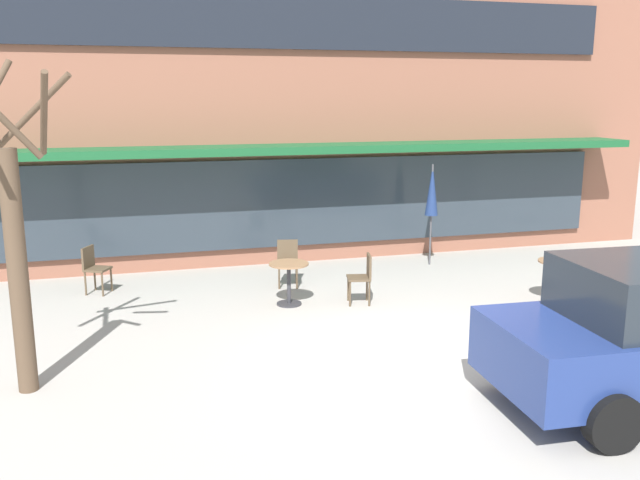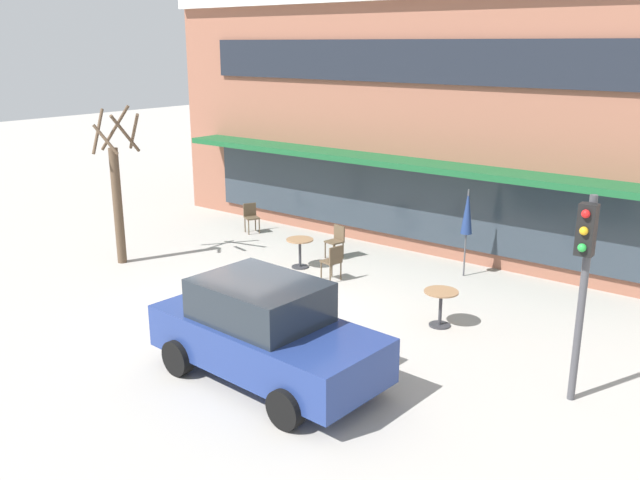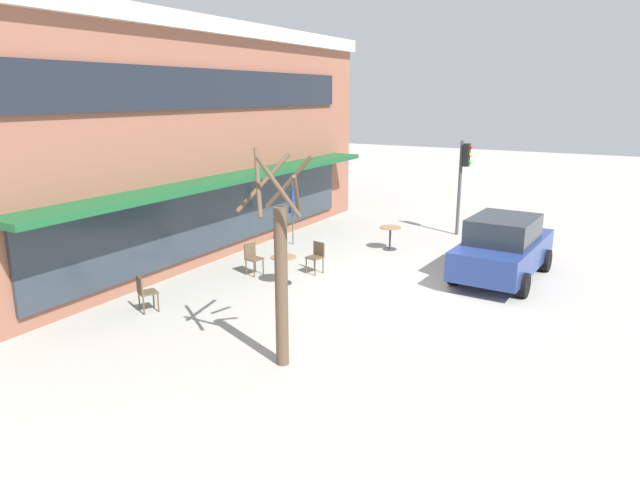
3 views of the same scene
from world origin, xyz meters
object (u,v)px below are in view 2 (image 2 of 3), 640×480
at_px(cafe_table_streetside, 300,248).
at_px(cafe_chair_2, 336,239).
at_px(cafe_chair_0, 333,260).
at_px(traffic_light_pole, 584,267).
at_px(street_tree, 118,193).
at_px(parked_sedan, 265,331).
at_px(cafe_table_near_wall, 441,302).
at_px(patio_umbrella_green_folded, 467,212).
at_px(cafe_chair_1, 251,216).

xyz_separation_m(cafe_table_streetside, cafe_chair_2, (0.26, 1.21, 0.01)).
bearing_deg(cafe_table_streetside, cafe_chair_0, -12.66).
distance_m(cafe_chair_0, traffic_light_pole, 7.10).
xyz_separation_m(cafe_table_streetside, street_tree, (-3.97, -2.55, 1.36)).
bearing_deg(traffic_light_pole, street_tree, 179.94).
distance_m(cafe_chair_0, parked_sedan, 5.18).
xyz_separation_m(cafe_table_near_wall, cafe_chair_2, (-4.40, 2.35, 0.01)).
height_order(patio_umbrella_green_folded, parked_sedan, patio_umbrella_green_folded).
height_order(patio_umbrella_green_folded, cafe_chair_1, patio_umbrella_green_folded).
xyz_separation_m(cafe_table_near_wall, traffic_light_pole, (3.12, -1.43, 1.78)).
bearing_deg(cafe_table_near_wall, street_tree, -170.70).
bearing_deg(cafe_table_streetside, street_tree, -147.28).
relative_size(cafe_chair_0, cafe_chair_2, 1.00).
bearing_deg(cafe_chair_2, cafe_chair_0, -55.77).
bearing_deg(cafe_chair_1, patio_umbrella_green_folded, 2.51).
xyz_separation_m(cafe_chair_2, traffic_light_pole, (7.52, -3.77, 1.77)).
bearing_deg(parked_sedan, traffic_light_pole, 29.14).
bearing_deg(cafe_table_streetside, cafe_chair_1, 153.19).
bearing_deg(cafe_chair_2, cafe_table_streetside, -102.17).
height_order(street_tree, traffic_light_pole, street_tree).
bearing_deg(cafe_chair_0, cafe_chair_2, 124.23).
xyz_separation_m(cafe_chair_0, parked_sedan, (2.11, -4.72, 0.35)).
relative_size(patio_umbrella_green_folded, parked_sedan, 0.51).
bearing_deg(traffic_light_pole, patio_umbrella_green_folded, 132.28).
bearing_deg(cafe_chair_0, patio_umbrella_green_folded, 44.10).
distance_m(cafe_table_near_wall, street_tree, 8.85).
xyz_separation_m(patio_umbrella_green_folded, cafe_chair_0, (-2.35, -2.28, -1.10)).
xyz_separation_m(cafe_chair_2, parked_sedan, (3.13, -6.22, 0.35)).
bearing_deg(cafe_chair_0, traffic_light_pole, -19.29).
xyz_separation_m(cafe_chair_1, parked_sedan, (6.73, -6.70, 0.35)).
xyz_separation_m(cafe_chair_0, cafe_chair_2, (-1.02, 1.50, 0.00)).
xyz_separation_m(cafe_chair_1, traffic_light_pole, (11.12, -4.25, 1.77)).
relative_size(patio_umbrella_green_folded, traffic_light_pole, 0.65).
height_order(cafe_chair_0, traffic_light_pole, traffic_light_pole).
distance_m(patio_umbrella_green_folded, street_tree, 8.86).
relative_size(cafe_chair_1, parked_sedan, 0.21).
height_order(patio_umbrella_green_folded, cafe_chair_2, patio_umbrella_green_folded).
distance_m(parked_sedan, traffic_light_pole, 5.22).
relative_size(cafe_chair_2, traffic_light_pole, 0.26).
bearing_deg(traffic_light_pole, cafe_chair_1, 159.08).
distance_m(cafe_table_near_wall, cafe_table_streetside, 4.80).
distance_m(patio_umbrella_green_folded, cafe_chair_0, 3.46).
height_order(cafe_table_near_wall, patio_umbrella_green_folded, patio_umbrella_green_folded).
bearing_deg(street_tree, parked_sedan, -18.48).
bearing_deg(cafe_table_near_wall, parked_sedan, -108.17).
bearing_deg(cafe_chair_1, cafe_table_near_wall, -19.44).
bearing_deg(cafe_table_near_wall, cafe_chair_2, 151.90).
bearing_deg(traffic_light_pole, cafe_chair_0, 160.71).
bearing_deg(cafe_chair_0, cafe_table_streetside, 167.34).
relative_size(cafe_table_streetside, cafe_chair_2, 0.85).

